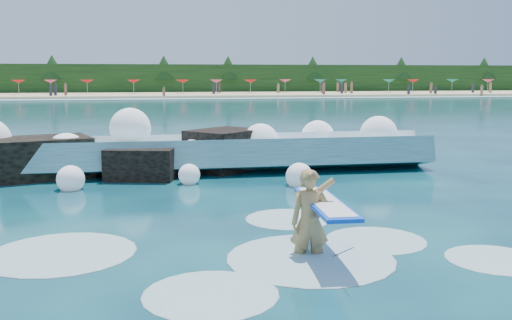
{
  "coord_description": "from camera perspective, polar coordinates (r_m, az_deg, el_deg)",
  "views": [
    {
      "loc": [
        -0.86,
        -10.72,
        3.12
      ],
      "look_at": [
        1.5,
        2.0,
        1.2
      ],
      "focal_mm": 40.0,
      "sensor_mm": 36.0,
      "label": 1
    }
  ],
  "objects": [
    {
      "name": "ground",
      "position": [
        11.2,
        -5.74,
        -7.78
      ],
      "size": [
        200.0,
        200.0,
        0.0
      ],
      "primitive_type": "plane",
      "color": "#07273C",
      "rests_on": "ground"
    },
    {
      "name": "beach",
      "position": [
        88.77,
        -10.02,
        6.42
      ],
      "size": [
        140.0,
        20.0,
        0.4
      ],
      "primitive_type": "cube",
      "color": "tan",
      "rests_on": "ground"
    },
    {
      "name": "wet_band",
      "position": [
        77.78,
        -9.93,
        6.04
      ],
      "size": [
        140.0,
        5.0,
        0.08
      ],
      "primitive_type": "cube",
      "color": "silver",
      "rests_on": "ground"
    },
    {
      "name": "treeline",
      "position": [
        98.72,
        -10.12,
        7.95
      ],
      "size": [
        140.0,
        4.0,
        5.0
      ],
      "primitive_type": "cube",
      "color": "black",
      "rests_on": "ground"
    },
    {
      "name": "breaking_wave",
      "position": [
        18.82,
        -8.88,
        0.41
      ],
      "size": [
        17.42,
        2.74,
        1.5
      ],
      "color": "teal",
      "rests_on": "ground"
    },
    {
      "name": "rock_cluster",
      "position": [
        18.54,
        -12.44,
        0.11
      ],
      "size": [
        8.73,
        3.61,
        1.57
      ],
      "color": "black",
      "rests_on": "ground"
    },
    {
      "name": "surfer_with_board",
      "position": [
        9.91,
        5.76,
        -5.8
      ],
      "size": [
        1.0,
        2.99,
        1.86
      ],
      "color": "#AA844F",
      "rests_on": "ground"
    },
    {
      "name": "wave_spray",
      "position": [
        18.57,
        -9.71,
        1.66
      ],
      "size": [
        15.5,
        4.67,
        2.21
      ],
      "color": "white",
      "rests_on": "ground"
    },
    {
      "name": "surf_foam",
      "position": [
        10.21,
        -0.42,
        -9.35
      ],
      "size": [
        9.58,
        5.99,
        0.15
      ],
      "color": "silver",
      "rests_on": "ground"
    },
    {
      "name": "beach_umbrellas",
      "position": [
        90.93,
        -10.05,
        7.76
      ],
      "size": [
        113.46,
        6.19,
        0.5
      ],
      "color": "red",
      "rests_on": "ground"
    },
    {
      "name": "beachgoers",
      "position": [
        85.23,
        -10.99,
        6.94
      ],
      "size": [
        104.76,
        12.76,
        1.94
      ],
      "color": "#3F332D",
      "rests_on": "ground"
    }
  ]
}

